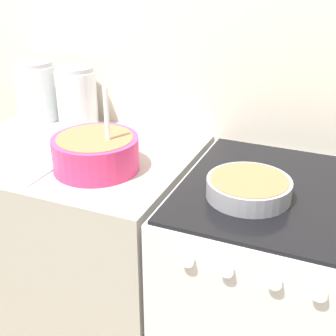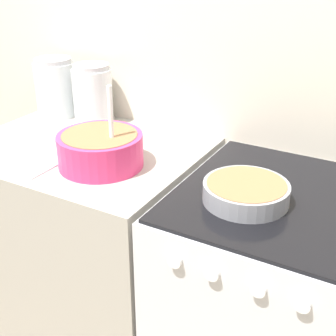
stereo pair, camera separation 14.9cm
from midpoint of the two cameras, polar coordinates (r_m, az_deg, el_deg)
The scene contains 9 objects.
wall_back at distance 1.81m, azimuth 10.19°, elevation 12.63°, with size 4.77×0.05×2.40m.
countertop_cabinet at distance 2.01m, azimuth -7.37°, elevation -9.29°, with size 0.88×0.69×0.90m.
stove at distance 1.75m, azimuth 14.43°, elevation -16.27°, with size 0.63×0.71×0.90m.
mixing_bowl at distance 1.61m, azimuth -5.63°, elevation 2.39°, with size 0.29×0.29×0.29m.
baking_pan at distance 1.42m, azimuth 12.48°, elevation -2.92°, with size 0.26×0.26×0.06m.
storage_jar_left at distance 2.13m, azimuth -11.55°, elevation 9.13°, with size 0.17×0.17×0.25m.
storage_jar_middle at distance 2.00m, azimuth -7.01°, elevation 8.40°, with size 0.17×0.17×0.25m.
tin_can at distance 1.78m, azimuth -8.63°, elevation 3.91°, with size 0.07×0.07×0.09m.
recipe_page at distance 1.70m, azimuth -13.07°, elevation 0.85°, with size 0.17×0.25×0.01m.
Camera 2 is at (0.65, -0.92, 1.60)m, focal length 50.00 mm.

